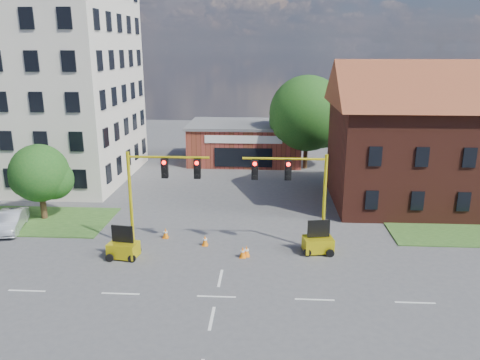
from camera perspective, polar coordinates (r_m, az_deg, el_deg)
The scene contains 17 objects.
ground at distance 24.70m, azimuth -2.89°, elevation -14.01°, with size 120.00×120.00×0.00m, color #47474A.
lane_markings at distance 22.17m, azimuth -3.78°, elevation -17.85°, with size 60.00×36.00×0.01m, color silver, non-canonical shape.
office_block at distance 48.73m, azimuth -24.64°, elevation 12.11°, with size 18.40×15.40×20.60m.
brick_shop at distance 52.32m, azimuth 0.64°, elevation 4.67°, with size 12.40×8.40×4.30m.
townhouse_row at distance 40.88m, azimuth 25.79°, elevation 5.31°, with size 21.00×11.00×11.50m.
tree_large at distance 49.03m, azimuth 8.63°, elevation 7.76°, with size 8.14×7.76×9.68m.
tree_nw_front at distance 36.87m, azimuth -22.89°, elevation 0.58°, with size 4.42×4.21×5.64m.
signal_mast_west at distance 29.34m, azimuth -10.21°, elevation -0.99°, with size 5.30×0.60×6.20m.
signal_mast_east at distance 28.60m, azimuth 7.02°, elevation -1.30°, with size 5.30×0.60×6.20m.
trailer_west at distance 29.39m, azimuth -14.03°, elevation -8.06°, with size 1.89×1.41×1.97m.
trailer_east at distance 29.61m, azimuth 9.48°, elevation -7.57°, with size 1.96×1.47×2.03m.
cone_a at distance 30.38m, azimuth -4.29°, elevation -7.37°, with size 0.40×0.40×0.70m.
cone_b at distance 31.84m, azimuth -9.07°, elevation -6.41°, with size 0.40×0.40×0.70m.
cone_c at distance 28.82m, azimuth 0.80°, elevation -8.66°, with size 0.40×0.40×0.70m.
cone_d at distance 28.66m, azimuth 0.33°, elevation -8.80°, with size 0.40×0.40×0.70m.
pickup_white at distance 38.97m, azimuth 19.15°, elevation -2.22°, with size 2.65×5.74×1.60m, color silver.
sedan_silver_front at distance 36.28m, azimuth -26.13°, elevation -4.49°, with size 1.47×4.21×1.39m, color #B4B7BC.
Camera 1 is at (2.48, -21.29, 12.28)m, focal length 35.00 mm.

